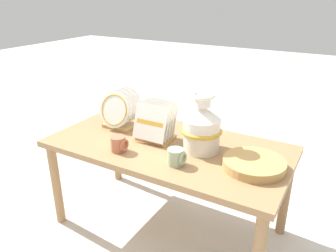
# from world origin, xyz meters

# --- Properties ---
(ground_plane) EXTENTS (14.00, 14.00, 0.00)m
(ground_plane) POSITION_xyz_m (0.00, 0.00, 0.00)
(ground_plane) COLOR beige
(display_table) EXTENTS (1.36, 0.70, 0.58)m
(display_table) POSITION_xyz_m (0.00, 0.00, 0.51)
(display_table) COLOR #9E754C
(display_table) RESTS_ON ground_plane
(ceramic_vase) EXTENTS (0.22, 0.22, 0.32)m
(ceramic_vase) POSITION_xyz_m (0.19, 0.03, 0.72)
(ceramic_vase) COLOR white
(ceramic_vase) RESTS_ON display_table
(dish_rack_round_plates) EXTENTS (0.22, 0.20, 0.24)m
(dish_rack_round_plates) POSITION_xyz_m (-0.39, 0.06, 0.68)
(dish_rack_round_plates) COLOR tan
(dish_rack_round_plates) RESTS_ON display_table
(dish_rack_square_plates) EXTENTS (0.20, 0.19, 0.22)m
(dish_rack_square_plates) POSITION_xyz_m (-0.09, 0.02, 0.67)
(dish_rack_square_plates) COLOR tan
(dish_rack_square_plates) RESTS_ON display_table
(wicker_charger_stack) EXTENTS (0.31, 0.31, 0.04)m
(wicker_charger_stack) POSITION_xyz_m (0.50, -0.03, 0.60)
(wicker_charger_stack) COLOR tan
(wicker_charger_stack) RESTS_ON display_table
(mug_sage_glaze) EXTENTS (0.09, 0.08, 0.08)m
(mug_sage_glaze) POSITION_xyz_m (0.16, -0.19, 0.62)
(mug_sage_glaze) COLOR #9EB28E
(mug_sage_glaze) RESTS_ON display_table
(mug_terracotta_glaze) EXTENTS (0.09, 0.08, 0.08)m
(mug_terracotta_glaze) POSITION_xyz_m (-0.19, -0.21, 0.62)
(mug_terracotta_glaze) COLOR #B76647
(mug_terracotta_glaze) RESTS_ON display_table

